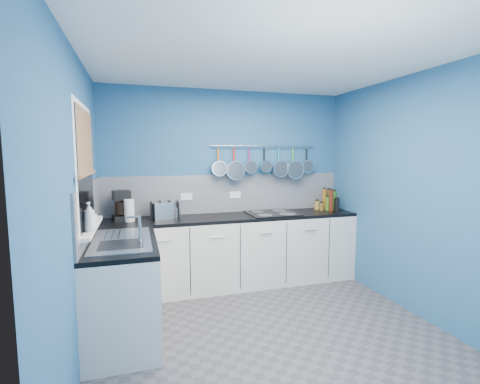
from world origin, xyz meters
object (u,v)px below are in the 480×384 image
soap_bottle_a (89,217)px  coffee_maker (122,206)px  hob (272,213)px  paper_towel (129,210)px  soap_bottle_b (91,218)px  toaster (165,210)px  canister (177,213)px

soap_bottle_a → coffee_maker: (0.20, 1.22, -0.09)m
hob → coffee_maker: bearing=177.4°
soap_bottle_a → coffee_maker: bearing=80.8°
soap_bottle_a → paper_towel: size_ratio=0.93×
coffee_maker → hob: coffee_maker is taller
soap_bottle_b → toaster: 1.29m
soap_bottle_b → hob: bearing=26.1°
soap_bottle_b → coffee_maker: 1.11m
paper_towel → toaster: 0.41m
paper_towel → coffee_maker: (-0.09, 0.08, 0.05)m
hob → canister: bearing=177.9°
hob → soap_bottle_a: bearing=-151.1°
coffee_maker → toaster: size_ratio=1.12×
coffee_maker → hob: (1.86, -0.09, -0.17)m
soap_bottle_b → canister: soap_bottle_b is taller
paper_towel → coffee_maker: coffee_maker is taller
soap_bottle_b → paper_towel: 1.05m
hob → paper_towel: bearing=180.0°
soap_bottle_a → soap_bottle_b: soap_bottle_a is taller
canister → hob: (1.23, -0.04, -0.06)m
soap_bottle_a → hob: soap_bottle_a is taller
soap_bottle_a → soap_bottle_b: size_ratio=1.39×
soap_bottle_b → paper_towel: bearing=74.4°
coffee_maker → hob: 1.87m
paper_towel → hob: (1.77, -0.00, -0.12)m
paper_towel → hob: size_ratio=0.40×
paper_towel → canister: bearing=4.6°
toaster → hob: toaster is taller
soap_bottle_b → toaster: soap_bottle_b is taller
toaster → hob: (1.37, -0.08, -0.09)m
paper_towel → toaster: size_ratio=0.82×
toaster → hob: bearing=-22.1°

